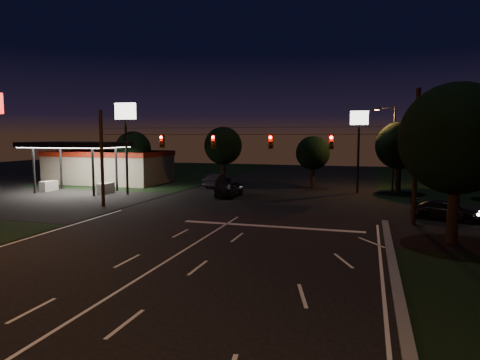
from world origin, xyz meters
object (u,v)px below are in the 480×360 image
at_px(car_cross, 447,211).
at_px(utility_pole_right, 413,224).
at_px(tree_right_near, 457,140).
at_px(car_oncoming_a, 229,189).
at_px(car_oncoming_b, 217,181).

bearing_deg(car_cross, utility_pole_right, 148.84).
height_order(tree_right_near, car_oncoming_a, tree_right_near).
distance_m(tree_right_near, car_oncoming_a, 22.58).
height_order(utility_pole_right, car_oncoming_b, utility_pole_right).
xyz_separation_m(car_oncoming_a, car_cross, (18.23, -6.67, -0.11)).
height_order(utility_pole_right, car_cross, utility_pole_right).
bearing_deg(car_oncoming_b, utility_pole_right, 145.86).
relative_size(utility_pole_right, car_oncoming_b, 1.96).
height_order(utility_pole_right, car_oncoming_a, utility_pole_right).
relative_size(car_oncoming_a, car_cross, 0.99).
xyz_separation_m(utility_pole_right, tree_right_near, (1.53, -4.83, 5.68)).
bearing_deg(car_cross, car_oncoming_b, 76.20).
relative_size(tree_right_near, car_oncoming_a, 1.89).
height_order(car_oncoming_b, car_cross, car_oncoming_b).
relative_size(tree_right_near, car_cross, 1.87).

